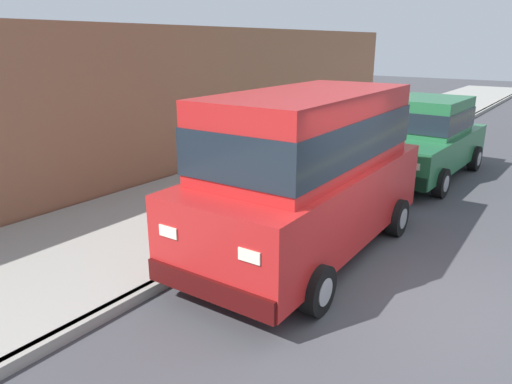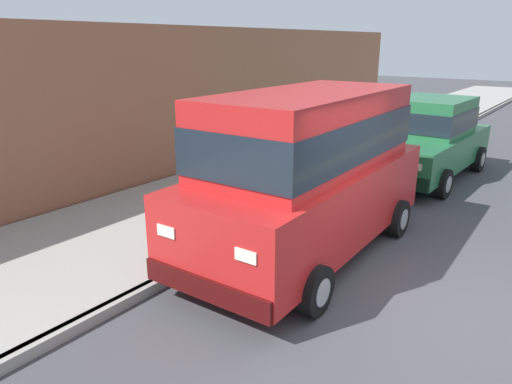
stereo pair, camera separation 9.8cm
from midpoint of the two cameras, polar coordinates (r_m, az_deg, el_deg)
ground_plane at (r=6.50m, az=20.92°, el=-12.94°), size 80.00×80.00×0.00m
curb at (r=7.73m, az=-2.45°, el=-6.04°), size 0.16×64.00×0.14m
sidewalk at (r=8.88m, az=-11.62°, el=-3.17°), size 3.60×64.00×0.14m
car_red_van at (r=7.10m, az=6.05°, el=3.02°), size 2.24×4.95×2.52m
car_green_sedan at (r=12.18m, az=19.59°, el=6.32°), size 2.13×4.65×1.92m
dog_tan at (r=8.62m, az=-8.31°, el=-1.10°), size 0.52×0.62×0.49m
building_facade at (r=12.75m, az=-5.11°, el=11.35°), size 0.50×20.00×3.55m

